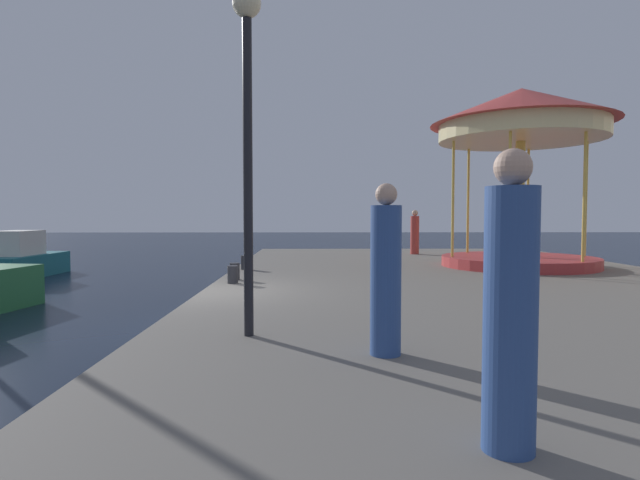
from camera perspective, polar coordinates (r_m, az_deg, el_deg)
ground_plane at (r=10.73m, az=-13.22°, el=-9.85°), size 120.00×120.00×0.00m
quay_dock at (r=11.10m, az=19.38°, el=-7.41°), size 12.14×25.83×0.80m
motorboat_teal at (r=22.15m, az=-30.80°, el=-1.96°), size 1.72×4.02×1.77m
carousel at (r=16.42m, az=21.85°, el=11.17°), size 5.32×5.32×5.32m
lamp_post_mid_promenade at (r=6.57m, az=-8.25°, el=15.35°), size 0.36×0.36×4.34m
bollard_north at (r=14.46m, az=-8.52°, el=-2.54°), size 0.24×0.24×0.40m
bollard_center at (r=12.22m, az=-9.67°, el=-3.52°), size 0.24×0.24×0.40m
bollard_south at (r=11.55m, az=-9.88°, el=-3.89°), size 0.24×0.24×0.40m
person_near_carousel at (r=20.34m, az=10.72°, el=0.74°), size 0.34×0.34×1.76m
person_far_corner at (r=5.56m, az=7.48°, el=-3.92°), size 0.34×0.34×1.89m
person_by_the_water at (r=3.49m, az=20.81°, el=-7.46°), size 0.34×0.34×1.96m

